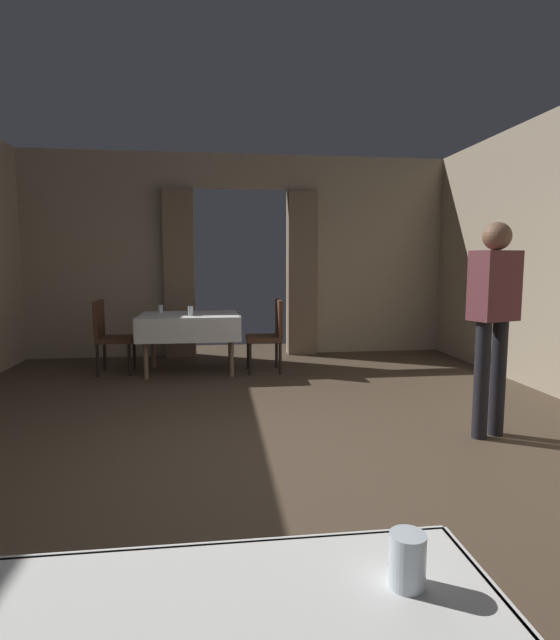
{
  "coord_description": "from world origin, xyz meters",
  "views": [
    {
      "loc": [
        -0.36,
        -3.37,
        1.41
      ],
      "look_at": [
        0.14,
        0.6,
        0.94
      ],
      "focal_mm": 27.74,
      "sensor_mm": 36.0,
      "label": 1
    }
  ],
  "objects_px": {
    "glass_mid_a": "(160,309)",
    "chair_mid_right": "(270,332)",
    "glass_near_c": "(407,560)",
    "person_waiter_by_doorway": "(493,311)",
    "chair_mid_left": "(109,333)",
    "dining_table_mid": "(190,322)",
    "glass_mid_b": "(191,311)"
  },
  "relations": [
    {
      "from": "glass_mid_a",
      "to": "glass_mid_b",
      "type": "height_order",
      "value": "glass_mid_b"
    },
    {
      "from": "glass_mid_b",
      "to": "glass_near_c",
      "type": "bearing_deg",
      "value": -82.32
    },
    {
      "from": "person_waiter_by_doorway",
      "to": "glass_mid_b",
      "type": "bearing_deg",
      "value": 134.48
    },
    {
      "from": "chair_mid_left",
      "to": "person_waiter_by_doorway",
      "type": "bearing_deg",
      "value": -38.07
    },
    {
      "from": "dining_table_mid",
      "to": "glass_mid_b",
      "type": "distance_m",
      "value": 0.24
    },
    {
      "from": "glass_mid_a",
      "to": "person_waiter_by_doorway",
      "type": "xyz_separation_m",
      "value": [
        2.91,
        -2.95,
        0.22
      ]
    },
    {
      "from": "chair_mid_right",
      "to": "glass_near_c",
      "type": "xyz_separation_m",
      "value": [
        -0.29,
        -5.36,
        0.29
      ]
    },
    {
      "from": "glass_near_c",
      "to": "glass_mid_b",
      "type": "distance_m",
      "value": 5.34
    },
    {
      "from": "glass_near_c",
      "to": "glass_mid_b",
      "type": "xyz_separation_m",
      "value": [
        -0.71,
        5.29,
        0.0
      ]
    },
    {
      "from": "dining_table_mid",
      "to": "person_waiter_by_doorway",
      "type": "xyz_separation_m",
      "value": [
        2.52,
        -2.72,
        0.38
      ]
    },
    {
      "from": "chair_mid_right",
      "to": "glass_mid_a",
      "type": "relative_size",
      "value": 8.96
    },
    {
      "from": "chair_mid_left",
      "to": "glass_mid_b",
      "type": "relative_size",
      "value": 8.02
    },
    {
      "from": "glass_near_c",
      "to": "glass_mid_a",
      "type": "height_order",
      "value": "glass_near_c"
    },
    {
      "from": "glass_near_c",
      "to": "person_waiter_by_doorway",
      "type": "xyz_separation_m",
      "value": [
        1.79,
        2.74,
        0.22
      ]
    },
    {
      "from": "chair_mid_left",
      "to": "chair_mid_right",
      "type": "bearing_deg",
      "value": -4.34
    },
    {
      "from": "chair_mid_right",
      "to": "glass_mid_b",
      "type": "distance_m",
      "value": 1.04
    },
    {
      "from": "glass_near_c",
      "to": "dining_table_mid",
      "type": "bearing_deg",
      "value": 97.64
    },
    {
      "from": "chair_mid_right",
      "to": "chair_mid_left",
      "type": "distance_m",
      "value": 2.04
    },
    {
      "from": "glass_near_c",
      "to": "glass_mid_a",
      "type": "relative_size",
      "value": 1.08
    },
    {
      "from": "dining_table_mid",
      "to": "glass_mid_a",
      "type": "bearing_deg",
      "value": 149.59
    },
    {
      "from": "chair_mid_right",
      "to": "person_waiter_by_doorway",
      "type": "relative_size",
      "value": 0.54
    },
    {
      "from": "chair_mid_left",
      "to": "glass_near_c",
      "type": "xyz_separation_m",
      "value": [
        1.75,
        -5.52,
        0.29
      ]
    },
    {
      "from": "chair_mid_right",
      "to": "person_waiter_by_doorway",
      "type": "xyz_separation_m",
      "value": [
        1.5,
        -2.62,
        0.51
      ]
    },
    {
      "from": "glass_mid_b",
      "to": "chair_mid_right",
      "type": "bearing_deg",
      "value": 4.01
    },
    {
      "from": "dining_table_mid",
      "to": "glass_mid_a",
      "type": "height_order",
      "value": "glass_mid_a"
    },
    {
      "from": "glass_near_c",
      "to": "person_waiter_by_doorway",
      "type": "distance_m",
      "value": 3.28
    },
    {
      "from": "chair_mid_right",
      "to": "person_waiter_by_doorway",
      "type": "distance_m",
      "value": 3.06
    },
    {
      "from": "glass_mid_a",
      "to": "chair_mid_right",
      "type": "bearing_deg",
      "value": -13.27
    },
    {
      "from": "chair_mid_left",
      "to": "person_waiter_by_doorway",
      "type": "xyz_separation_m",
      "value": [
        3.54,
        -2.77,
        0.51
      ]
    },
    {
      "from": "glass_mid_a",
      "to": "chair_mid_left",
      "type": "bearing_deg",
      "value": -164.11
    },
    {
      "from": "dining_table_mid",
      "to": "glass_near_c",
      "type": "xyz_separation_m",
      "value": [
        0.73,
        -5.47,
        0.16
      ]
    },
    {
      "from": "chair_mid_right",
      "to": "glass_near_c",
      "type": "height_order",
      "value": "chair_mid_right"
    }
  ]
}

